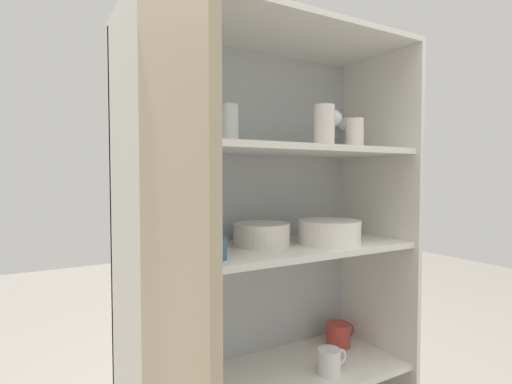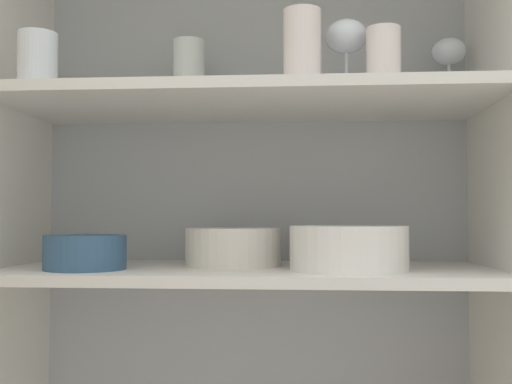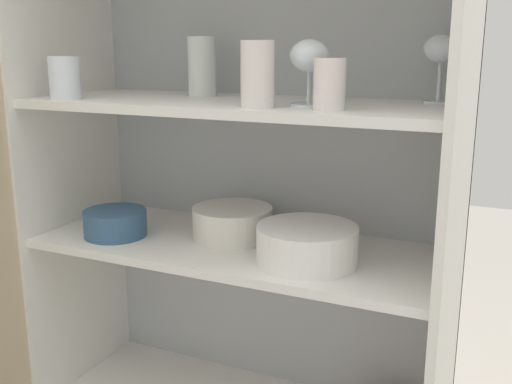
% 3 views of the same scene
% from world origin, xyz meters
% --- Properties ---
extents(cupboard_back_panel, '(0.97, 0.02, 1.51)m').
position_xyz_m(cupboard_back_panel, '(0.00, 0.38, 0.75)').
color(cupboard_back_panel, '#B2B7BC').
rests_on(cupboard_back_panel, ground_plane).
extents(cupboard_side_left, '(0.02, 0.40, 1.51)m').
position_xyz_m(cupboard_side_left, '(-0.48, 0.18, 0.75)').
color(cupboard_side_left, white).
rests_on(cupboard_side_left, ground_plane).
extents(cupboard_side_right, '(0.02, 0.40, 1.51)m').
position_xyz_m(cupboard_side_right, '(0.48, 0.18, 0.75)').
color(cupboard_side_right, white).
rests_on(cupboard_side_right, ground_plane).
extents(shelf_board_middle, '(0.93, 0.37, 0.02)m').
position_xyz_m(shelf_board_middle, '(0.00, 0.18, 0.81)').
color(shelf_board_middle, white).
extents(shelf_board_upper, '(0.93, 0.37, 0.02)m').
position_xyz_m(shelf_board_upper, '(0.00, 0.18, 1.14)').
color(shelf_board_upper, white).
extents(tumbler_glass_0, '(0.07, 0.07, 0.13)m').
position_xyz_m(tumbler_glass_0, '(0.11, 0.06, 1.21)').
color(tumbler_glass_0, silver).
rests_on(tumbler_glass_0, shelf_board_upper).
extents(tumbler_glass_1, '(0.07, 0.07, 0.09)m').
position_xyz_m(tumbler_glass_1, '(-0.36, 0.06, 1.20)').
color(tumbler_glass_1, white).
rests_on(tumbler_glass_1, shelf_board_upper).
extents(tumbler_glass_2, '(0.06, 0.06, 0.10)m').
position_xyz_m(tumbler_glass_2, '(0.25, 0.07, 1.20)').
color(tumbler_glass_2, silver).
rests_on(tumbler_glass_2, shelf_board_upper).
extents(tumbler_glass_3, '(0.07, 0.07, 0.14)m').
position_xyz_m(tumbler_glass_3, '(-0.13, 0.26, 1.22)').
color(tumbler_glass_3, white).
rests_on(tumbler_glass_3, shelf_board_upper).
extents(wine_glass_0, '(0.07, 0.07, 0.14)m').
position_xyz_m(wine_glass_0, '(0.41, 0.29, 1.25)').
color(wine_glass_0, white).
rests_on(wine_glass_0, shelf_board_upper).
extents(wine_glass_1, '(0.08, 0.08, 0.13)m').
position_xyz_m(wine_glass_1, '(0.19, 0.13, 1.24)').
color(wine_glass_1, white).
rests_on(wine_glass_1, shelf_board_upper).
extents(plate_stack_white, '(0.21, 0.21, 0.08)m').
position_xyz_m(plate_stack_white, '(0.19, 0.13, 0.86)').
color(plate_stack_white, white).
rests_on(plate_stack_white, shelf_board_middle).
extents(mixing_bowl_large, '(0.19, 0.19, 0.08)m').
position_xyz_m(mixing_bowl_large, '(-0.03, 0.22, 0.86)').
color(mixing_bowl_large, silver).
rests_on(mixing_bowl_large, shelf_board_middle).
extents(serving_bowl_small, '(0.15, 0.15, 0.06)m').
position_xyz_m(serving_bowl_small, '(-0.29, 0.11, 0.85)').
color(serving_bowl_small, '#33567A').
rests_on(serving_bowl_small, shelf_board_middle).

